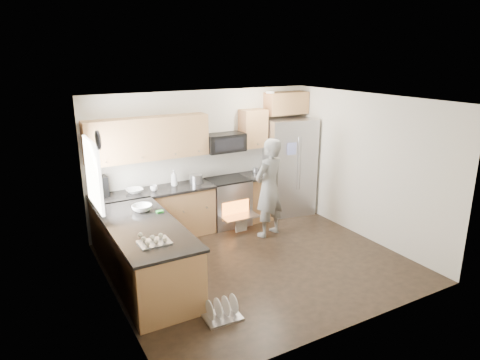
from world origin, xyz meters
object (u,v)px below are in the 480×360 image
refrigerator (288,166)px  dish_rack (222,312)px  stove_range (228,191)px  person (269,188)px

refrigerator → dish_rack: size_ratio=4.16×
stove_range → refrigerator: (1.42, 0.01, 0.32)m
stove_range → person: 0.96m
refrigerator → dish_rack: bearing=-127.0°
person → stove_range: bearing=-81.3°
stove_range → refrigerator: refrigerator is taller
stove_range → dish_rack: stove_range is taller
stove_range → dish_rack: (-1.53, -2.75, -0.60)m
stove_range → refrigerator: size_ratio=0.90×
dish_rack → person: bearing=44.6°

